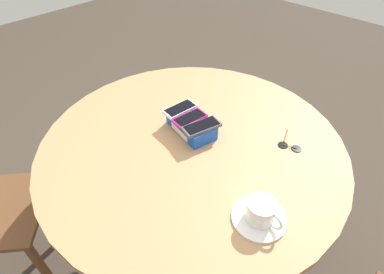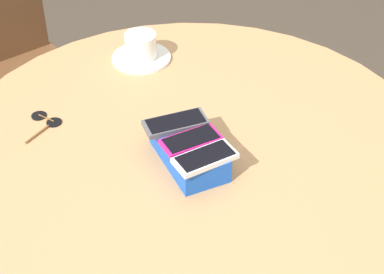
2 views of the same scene
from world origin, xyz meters
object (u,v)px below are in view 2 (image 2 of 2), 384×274
at_px(round_table, 192,180).
at_px(coffee_cup, 140,45).
at_px(phone_white, 205,158).
at_px(phone_magenta, 191,140).
at_px(phone_box, 189,152).
at_px(phone_gray, 176,123).
at_px(saucer, 141,58).
at_px(sunglasses, 45,121).
at_px(chair_far_side, 15,68).

xyz_separation_m(round_table, coffee_cup, (0.37, -0.11, 0.15)).
height_order(phone_white, phone_magenta, phone_white).
relative_size(round_table, coffee_cup, 9.68).
height_order(phone_box, phone_gray, phone_gray).
bearing_deg(phone_magenta, phone_white, 168.78).
distance_m(round_table, saucer, 0.40).
bearing_deg(sunglasses, round_table, -140.49).
bearing_deg(sunglasses, phone_box, -149.85).
relative_size(phone_magenta, coffee_cup, 1.17).
height_order(phone_gray, chair_far_side, chair_far_side).
bearing_deg(phone_white, phone_box, -8.36).
relative_size(phone_gray, saucer, 0.95).
height_order(sunglasses, chair_far_side, chair_far_side).
bearing_deg(phone_white, sunglasses, 24.30).
xyz_separation_m(phone_gray, sunglasses, (0.26, 0.20, -0.06)).
distance_m(round_table, sunglasses, 0.37).
bearing_deg(phone_gray, saucer, -21.59).
relative_size(phone_magenta, saucer, 0.85).
xyz_separation_m(phone_white, coffee_cup, (0.49, -0.16, -0.02)).
distance_m(phone_magenta, sunglasses, 0.38).
relative_size(round_table, chair_far_side, 1.21).
bearing_deg(coffee_cup, phone_magenta, 160.75).
bearing_deg(chair_far_side, round_table, -178.53).
xyz_separation_m(phone_white, saucer, (0.48, -0.16, -0.06)).
relative_size(sunglasses, chair_far_side, 0.12).
xyz_separation_m(phone_magenta, sunglasses, (0.32, 0.19, -0.06)).
height_order(round_table, phone_white, phone_white).
relative_size(phone_box, sunglasses, 1.99).
distance_m(saucer, coffee_cup, 0.04).
bearing_deg(phone_white, phone_gray, -8.79).
bearing_deg(coffee_cup, phone_box, 160.26).
distance_m(round_table, chair_far_side, 1.01).
height_order(phone_magenta, phone_gray, phone_gray).
bearing_deg(coffee_cup, round_table, 163.81).
relative_size(phone_box, coffee_cup, 1.85).
relative_size(phone_white, saucer, 0.86).
distance_m(phone_magenta, coffee_cup, 0.45).
bearing_deg(saucer, round_table, 163.74).
relative_size(phone_magenta, chair_far_side, 0.15).
bearing_deg(chair_far_side, phone_box, 179.13).
bearing_deg(phone_magenta, sunglasses, 30.31).
xyz_separation_m(phone_box, chair_far_side, (1.04, -0.02, -0.33)).
bearing_deg(phone_gray, round_table, -120.93).
distance_m(phone_box, chair_far_side, 1.09).
bearing_deg(phone_magenta, round_table, -39.17).
xyz_separation_m(phone_white, sunglasses, (0.39, 0.18, -0.06)).
height_order(phone_magenta, chair_far_side, chair_far_side).
bearing_deg(phone_box, phone_white, 171.64).
xyz_separation_m(coffee_cup, chair_far_side, (0.62, 0.13, -0.34)).
height_order(phone_box, chair_far_side, chair_far_side).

